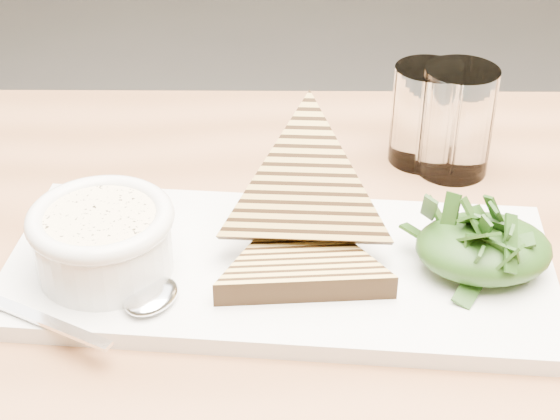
{
  "coord_description": "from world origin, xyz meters",
  "views": [
    {
      "loc": [
        -0.25,
        -0.51,
        1.18
      ],
      "look_at": [
        -0.26,
        0.06,
        0.81
      ],
      "focal_mm": 55.0,
      "sensor_mm": 36.0,
      "label": 1
    }
  ],
  "objects_px": {
    "table_top": "(429,341)",
    "soup_bowl": "(104,248)",
    "glass_near": "(424,115)",
    "glass_far": "(456,121)",
    "platter": "(280,268)"
  },
  "relations": [
    {
      "from": "table_top",
      "to": "soup_bowl",
      "type": "bearing_deg",
      "value": 170.58
    },
    {
      "from": "table_top",
      "to": "soup_bowl",
      "type": "height_order",
      "value": "soup_bowl"
    },
    {
      "from": "glass_near",
      "to": "soup_bowl",
      "type": "bearing_deg",
      "value": -143.22
    },
    {
      "from": "platter",
      "to": "glass_near",
      "type": "height_order",
      "value": "glass_near"
    },
    {
      "from": "glass_far",
      "to": "glass_near",
      "type": "bearing_deg",
      "value": 144.52
    },
    {
      "from": "glass_near",
      "to": "glass_far",
      "type": "height_order",
      "value": "glass_far"
    },
    {
      "from": "table_top",
      "to": "glass_far",
      "type": "height_order",
      "value": "glass_far"
    },
    {
      "from": "glass_near",
      "to": "glass_far",
      "type": "relative_size",
      "value": 0.93
    },
    {
      "from": "platter",
      "to": "soup_bowl",
      "type": "height_order",
      "value": "soup_bowl"
    },
    {
      "from": "table_top",
      "to": "soup_bowl",
      "type": "xyz_separation_m",
      "value": [
        -0.25,
        0.04,
        0.06
      ]
    },
    {
      "from": "platter",
      "to": "table_top",
      "type": "bearing_deg",
      "value": -25.57
    },
    {
      "from": "table_top",
      "to": "glass_far",
      "type": "bearing_deg",
      "value": 77.9
    },
    {
      "from": "table_top",
      "to": "soup_bowl",
      "type": "relative_size",
      "value": 11.38
    },
    {
      "from": "soup_bowl",
      "to": "glass_near",
      "type": "xyz_separation_m",
      "value": [
        0.27,
        0.2,
        0.01
      ]
    },
    {
      "from": "platter",
      "to": "glass_near",
      "type": "relative_size",
      "value": 4.45
    }
  ]
}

